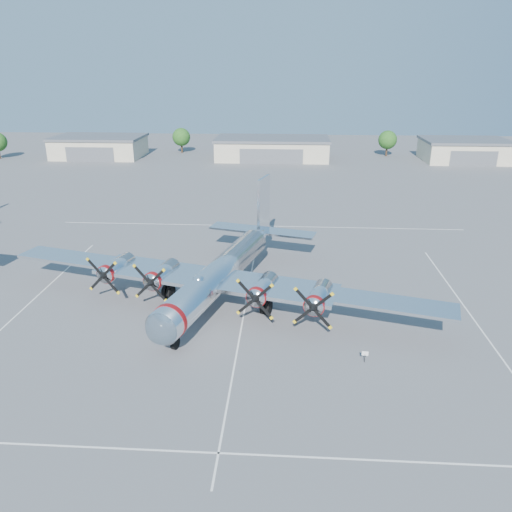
# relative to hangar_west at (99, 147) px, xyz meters

# --- Properties ---
(ground) EXTENTS (260.00, 260.00, 0.00)m
(ground) POSITION_rel_hangar_west_xyz_m (45.00, -81.96, -2.71)
(ground) COLOR #535356
(ground) RESTS_ON ground
(parking_lines) EXTENTS (60.00, 50.08, 0.01)m
(parking_lines) POSITION_rel_hangar_west_xyz_m (45.00, -83.71, -2.71)
(parking_lines) COLOR silver
(parking_lines) RESTS_ON ground
(hangar_west) EXTENTS (22.60, 14.60, 5.40)m
(hangar_west) POSITION_rel_hangar_west_xyz_m (0.00, 0.00, 0.00)
(hangar_west) COLOR #BAB294
(hangar_west) RESTS_ON ground
(hangar_center) EXTENTS (28.60, 14.60, 5.40)m
(hangar_center) POSITION_rel_hangar_west_xyz_m (45.00, -0.00, -0.00)
(hangar_center) COLOR #BAB294
(hangar_center) RESTS_ON ground
(hangar_east) EXTENTS (20.60, 14.60, 5.40)m
(hangar_east) POSITION_rel_hangar_west_xyz_m (93.00, 0.00, 0.00)
(hangar_east) COLOR #BAB294
(hangar_east) RESTS_ON ground
(tree_west) EXTENTS (4.80, 4.80, 6.64)m
(tree_west) POSITION_rel_hangar_west_xyz_m (20.00, 8.04, 1.51)
(tree_west) COLOR #382619
(tree_west) RESTS_ON ground
(tree_east) EXTENTS (4.80, 4.80, 6.64)m
(tree_east) POSITION_rel_hangar_west_xyz_m (75.00, 6.04, 1.51)
(tree_east) COLOR #382619
(tree_east) RESTS_ON ground
(main_bomber_b29) EXTENTS (51.91, 41.96, 10.01)m
(main_bomber_b29) POSITION_rel_hangar_west_xyz_m (42.55, -81.76, -2.71)
(main_bomber_b29) COLOR white
(main_bomber_b29) RESTS_ON ground
(info_placard) EXTENTS (0.53, 0.08, 1.01)m
(info_placard) POSITION_rel_hangar_west_xyz_m (55.55, -93.08, -2.00)
(info_placard) COLOR black
(info_placard) RESTS_ON ground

